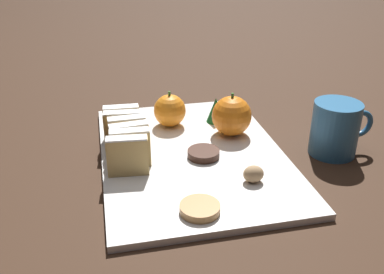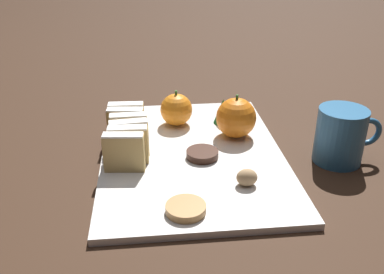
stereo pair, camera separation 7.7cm
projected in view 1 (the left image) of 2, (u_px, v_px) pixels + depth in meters
ground_plane at (192, 157)px, 0.78m from camera, size 6.00×6.00×0.00m
serving_platter at (192, 155)px, 0.78m from camera, size 0.32×0.46×0.01m
stollen_slice_front at (128, 156)px, 0.70m from camera, size 0.07×0.03×0.07m
stollen_slice_second at (130, 148)px, 0.72m from camera, size 0.07×0.02×0.07m
stollen_slice_third at (129, 141)px, 0.74m from camera, size 0.07×0.03×0.07m
stollen_slice_fourth at (127, 134)px, 0.77m from camera, size 0.07×0.02×0.07m
stollen_slice_fifth at (123, 128)px, 0.79m from camera, size 0.07×0.03×0.07m
stollen_slice_sixth at (122, 123)px, 0.81m from camera, size 0.07×0.02×0.07m
orange_near at (232, 116)px, 0.83m from camera, size 0.08×0.08×0.09m
orange_far at (170, 110)px, 0.87m from camera, size 0.07×0.07×0.07m
walnut at (253, 174)px, 0.68m from camera, size 0.03×0.03×0.03m
chocolate_cookie at (204, 154)px, 0.76m from camera, size 0.06×0.06×0.01m
gingerbread_cookie at (200, 208)px, 0.61m from camera, size 0.06×0.06×0.01m
evergreen_sprig at (216, 110)px, 0.89m from camera, size 0.04×0.04×0.05m
coffee_mug at (336, 128)px, 0.78m from camera, size 0.12×0.09×0.10m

